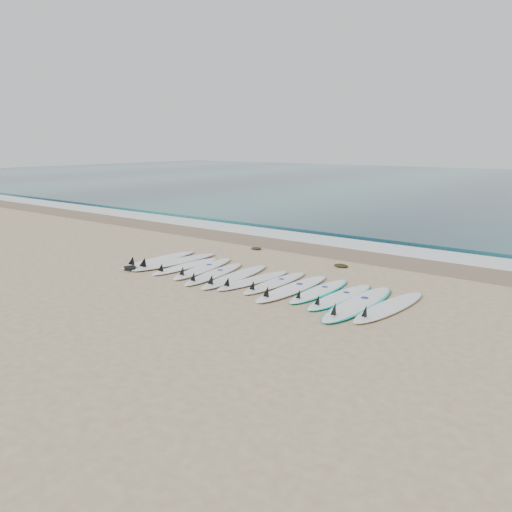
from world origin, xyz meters
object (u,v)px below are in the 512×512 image
Objects in this scene: surfboard_0 at (158,260)px; leash_coil at (130,268)px; surfboard_12 at (388,307)px; surfboard_6 at (252,280)px.

surfboard_0 reaches higher than leash_coil.
surfboard_12 is 5.88× the size of leash_coil.
leash_coil is (0.14, -1.10, -0.01)m from surfboard_0.
surfboard_12 is at bearing 9.16° from leash_coil.
surfboard_0 is 1.11m from leash_coil.
leash_coil is at bearing -83.83° from surfboard_0.
surfboard_6 is 3.43m from surfboard_12.
surfboard_6 is 5.35× the size of leash_coil.
surfboard_6 reaches higher than leash_coil.
surfboard_0 is 3.46m from surfboard_6.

